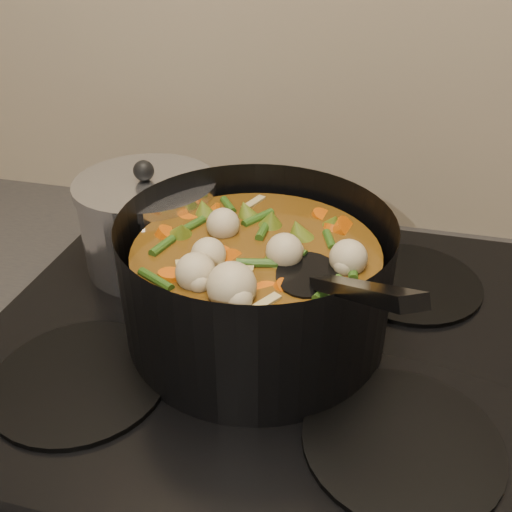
# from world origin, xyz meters

# --- Properties ---
(stovetop) EXTENTS (0.62, 0.54, 0.03)m
(stovetop) POSITION_xyz_m (0.00, 1.93, 0.92)
(stovetop) COLOR black
(stovetop) RESTS_ON counter
(stockpot) EXTENTS (0.35, 0.38, 0.21)m
(stockpot) POSITION_xyz_m (-0.01, 1.92, 1.00)
(stockpot) COLOR black
(stockpot) RESTS_ON stovetop
(saucepan) EXTENTS (0.18, 0.18, 0.15)m
(saucepan) POSITION_xyz_m (-0.18, 2.03, 0.99)
(saucepan) COLOR silver
(saucepan) RESTS_ON stovetop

